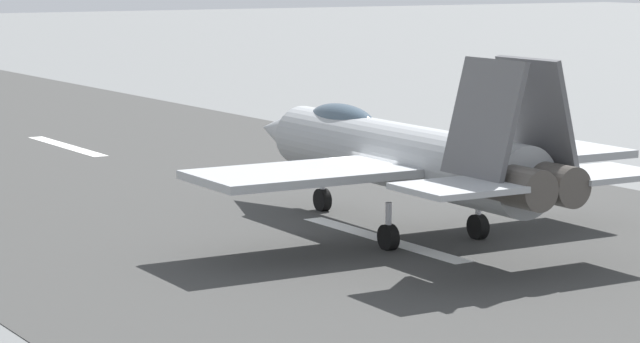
{
  "coord_description": "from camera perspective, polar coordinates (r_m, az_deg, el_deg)",
  "views": [
    {
      "loc": [
        -33.51,
        22.97,
        8.09
      ],
      "look_at": [
        -0.12,
        2.09,
        2.2
      ],
      "focal_mm": 77.14,
      "sensor_mm": 36.0,
      "label": 1
    }
  ],
  "objects": [
    {
      "name": "runway_strip",
      "position": [
        41.41,
        2.38,
        -2.75
      ],
      "size": [
        240.0,
        26.0,
        0.02
      ],
      "color": "#3A3A38",
      "rests_on": "ground"
    },
    {
      "name": "marker_cone_mid",
      "position": [
        52.13,
        10.14,
        -0.25
      ],
      "size": [
        0.44,
        0.44,
        0.55
      ],
      "primitive_type": "cone",
      "color": "orange",
      "rests_on": "ground"
    },
    {
      "name": "fighter_jet",
      "position": [
        41.62,
        3.31,
        0.74
      ],
      "size": [
        16.44,
        14.3,
        5.68
      ],
      "color": "#9CA0A3",
      "rests_on": "ground"
    },
    {
      "name": "ground_plane",
      "position": [
        41.42,
        2.37,
        -2.76
      ],
      "size": [
        400.0,
        400.0,
        0.0
      ],
      "primitive_type": "plane",
      "color": "slate"
    },
    {
      "name": "marker_cone_far",
      "position": [
        65.9,
        -0.02,
        1.7
      ],
      "size": [
        0.44,
        0.44,
        0.55
      ],
      "primitive_type": "cone",
      "color": "orange",
      "rests_on": "ground"
    }
  ]
}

